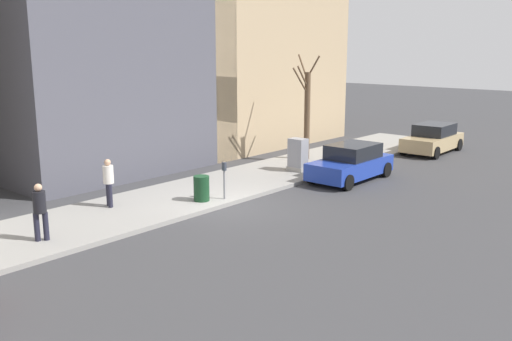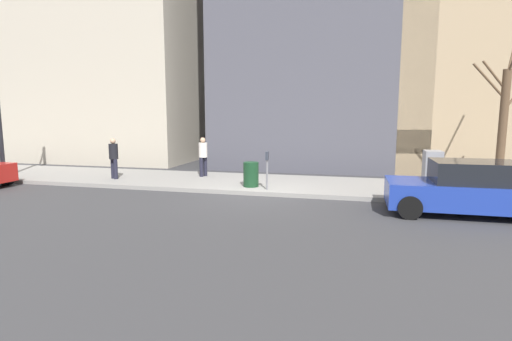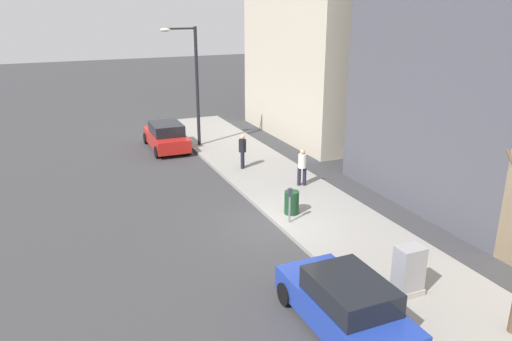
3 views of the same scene
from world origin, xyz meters
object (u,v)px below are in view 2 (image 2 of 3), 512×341
object	(u,v)px
utility_box	(432,172)
bare_tree	(502,124)
parking_meter	(267,166)
pedestrian_near_meter	(203,154)
parked_car_blue	(468,189)
pedestrian_midblock	(114,156)
trash_bin	(251,174)

from	to	relation	value
utility_box	bare_tree	world-z (taller)	bare_tree
parking_meter	pedestrian_near_meter	world-z (taller)	pedestrian_near_meter
parked_car_blue	utility_box	distance (m)	2.44
bare_tree	pedestrian_midblock	xyz separation A→B (m)	(-1.36, 14.54, -1.36)
utility_box	bare_tree	size ratio (longest dim) A/B	0.29
parked_car_blue	bare_tree	size ratio (longest dim) A/B	0.84
bare_tree	trash_bin	bearing A→B (deg)	101.21
pedestrian_near_meter	pedestrian_midblock	xyz separation A→B (m)	(-1.49, 3.31, 0.00)
bare_tree	pedestrian_midblock	distance (m)	14.67
trash_bin	pedestrian_midblock	size ratio (longest dim) A/B	0.54
utility_box	bare_tree	distance (m)	3.18
utility_box	parked_car_blue	bearing A→B (deg)	-167.37
parked_car_blue	trash_bin	size ratio (longest dim) A/B	4.68
bare_tree	pedestrian_near_meter	xyz separation A→B (m)	(0.13, 11.23, -1.36)
utility_box	pedestrian_midblock	distance (m)	12.13
parking_meter	utility_box	size ratio (longest dim) A/B	0.94
bare_tree	pedestrian_near_meter	world-z (taller)	bare_tree
parked_car_blue	trash_bin	xyz separation A→B (m)	(1.98, 6.76, -0.14)
pedestrian_near_meter	utility_box	bearing A→B (deg)	-76.76
trash_bin	pedestrian_near_meter	size ratio (longest dim) A/B	0.54
parked_car_blue	pedestrian_near_meter	world-z (taller)	pedestrian_near_meter
parked_car_blue	utility_box	xyz separation A→B (m)	(2.38, 0.53, 0.11)
parked_car_blue	parking_meter	size ratio (longest dim) A/B	3.12
pedestrian_near_meter	trash_bin	bearing A→B (deg)	-102.88
trash_bin	pedestrian_midblock	world-z (taller)	pedestrian_midblock
parked_car_blue	parking_meter	distance (m)	6.25
parking_meter	trash_bin	size ratio (longest dim) A/B	1.50
pedestrian_midblock	parked_car_blue	bearing A→B (deg)	18.86
pedestrian_near_meter	pedestrian_midblock	size ratio (longest dim) A/B	1.00
utility_box	pedestrian_midblock	size ratio (longest dim) A/B	0.86
parked_car_blue	bare_tree	world-z (taller)	bare_tree
utility_box	pedestrian_near_meter	world-z (taller)	pedestrian_near_meter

